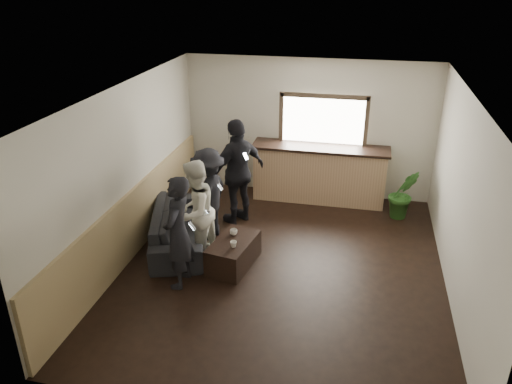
% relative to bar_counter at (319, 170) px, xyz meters
% --- Properties ---
extents(ground, '(5.00, 6.00, 0.01)m').
position_rel_bar_counter_xyz_m(ground, '(-0.30, -2.70, -0.64)').
color(ground, black).
extents(room_shell, '(5.01, 6.01, 2.80)m').
position_rel_bar_counter_xyz_m(room_shell, '(-1.04, -2.70, 0.83)').
color(room_shell, silver).
rests_on(room_shell, ground).
extents(bar_counter, '(2.70, 0.68, 2.13)m').
position_rel_bar_counter_xyz_m(bar_counter, '(0.00, 0.00, 0.00)').
color(bar_counter, tan).
rests_on(bar_counter, ground).
extents(sofa, '(1.45, 2.31, 0.63)m').
position_rel_bar_counter_xyz_m(sofa, '(-2.16, -2.30, -0.33)').
color(sofa, black).
rests_on(sofa, ground).
extents(coffee_table, '(0.72, 1.08, 0.44)m').
position_rel_bar_counter_xyz_m(coffee_table, '(-1.06, -2.80, -0.42)').
color(coffee_table, black).
rests_on(coffee_table, ground).
extents(cup_a, '(0.17, 0.17, 0.10)m').
position_rel_bar_counter_xyz_m(cup_a, '(-1.10, -2.61, -0.15)').
color(cup_a, silver).
rests_on(cup_a, coffee_table).
extents(cup_b, '(0.12, 0.12, 0.10)m').
position_rel_bar_counter_xyz_m(cup_b, '(-1.01, -2.99, -0.15)').
color(cup_b, silver).
rests_on(cup_b, coffee_table).
extents(potted_plant, '(0.64, 0.56, 0.98)m').
position_rel_bar_counter_xyz_m(potted_plant, '(1.63, -0.49, -0.15)').
color(potted_plant, '#2D6623').
rests_on(potted_plant, ground).
extents(person_a, '(0.48, 0.64, 1.74)m').
position_rel_bar_counter_xyz_m(person_a, '(-1.71, -3.46, 0.23)').
color(person_a, black).
rests_on(person_a, ground).
extents(person_b, '(0.80, 0.94, 1.69)m').
position_rel_bar_counter_xyz_m(person_b, '(-1.71, -2.72, 0.20)').
color(person_b, white).
rests_on(person_b, ground).
extents(person_c, '(0.73, 1.12, 1.64)m').
position_rel_bar_counter_xyz_m(person_c, '(-1.71, -1.99, 0.18)').
color(person_c, black).
rests_on(person_c, ground).
extents(person_d, '(1.08, 1.21, 1.97)m').
position_rel_bar_counter_xyz_m(person_d, '(-1.36, -1.28, 0.35)').
color(person_d, black).
rests_on(person_d, ground).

